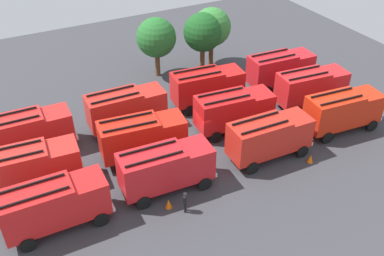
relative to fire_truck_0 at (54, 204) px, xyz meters
The scene contains 23 objects.
ground_plane 13.73m from the fire_truck_0, 19.61° to the left, with size 62.96×62.96×0.00m, color #38383D.
fire_truck_0 is the anchor object (origin of this frame).
fire_truck_1 8.19m from the fire_truck_0, ahead, with size 7.33×3.10×3.88m.
fire_truck_2 17.33m from the fire_truck_0, ahead, with size 7.28×2.96×3.88m.
fire_truck_3 25.51m from the fire_truck_0, ahead, with size 7.40×3.30×3.88m.
fire_truck_4 4.74m from the fire_truck_0, 97.80° to the left, with size 7.37×3.23×3.88m.
fire_truck_5 9.27m from the fire_truck_0, 28.65° to the left, with size 7.43×3.43×3.88m.
fire_truck_6 17.49m from the fire_truck_0, 14.62° to the left, with size 7.40×3.31×3.88m.
fire_truck_7 26.30m from the fire_truck_0, ahead, with size 7.41×3.33×3.88m.
fire_truck_8 9.48m from the fire_truck_0, 89.91° to the left, with size 7.26×2.89×3.88m.
fire_truck_9 12.52m from the fire_truck_0, 47.25° to the left, with size 7.25×2.87×3.88m.
fire_truck_10 19.34m from the fire_truck_0, 28.84° to the left, with size 7.40×3.32×3.88m.
fire_truck_11 27.12m from the fire_truck_0, 19.50° to the left, with size 7.34×3.11×3.88m.
firefighter_0 11.77m from the fire_truck_0, 88.25° to the left, with size 0.48×0.44×1.66m.
firefighter_2 7.21m from the fire_truck_0, 92.75° to the left, with size 0.43×0.27×1.64m.
firefighter_3 8.92m from the fire_truck_0, 18.29° to the right, with size 0.42×0.48×1.73m.
firefighter_4 3.10m from the fire_truck_0, 73.17° to the left, with size 0.48×0.37×1.69m.
tree_0 23.15m from the fire_truck_0, 48.84° to the left, with size 4.27×4.27×6.62m.
tree_1 26.08m from the fire_truck_0, 38.84° to the left, with size 4.28×4.28×6.63m.
tree_2 27.76m from the fire_truck_0, 38.04° to the left, with size 4.32×4.32×6.70m.
traffic_cone_0 7.93m from the fire_truck_0, 13.96° to the right, with size 0.51×0.51×0.73m, color #F2600C.
traffic_cone_1 16.08m from the fire_truck_0, 47.56° to the left, with size 0.52×0.52×0.75m, color #F2600C.
traffic_cone_2 20.35m from the fire_truck_0, ahead, with size 0.50×0.50×0.72m, color #F2600C.
Camera 1 is at (-14.20, -27.19, 22.82)m, focal length 40.33 mm.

